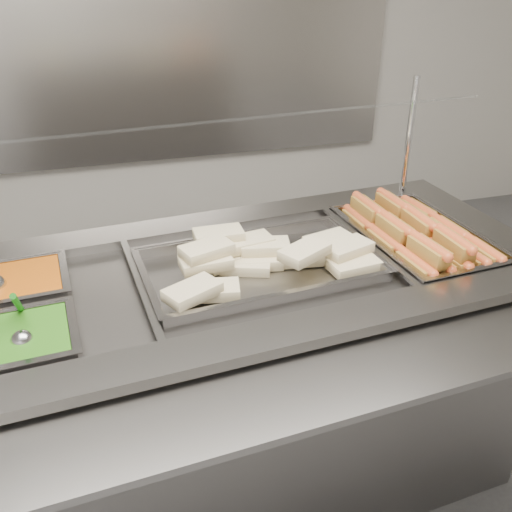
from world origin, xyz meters
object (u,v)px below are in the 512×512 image
object	(u,v)px
pan_hotdogs	(416,244)
pan_wraps	(259,270)
steam_counter	(242,382)
sneeze_guard	(215,126)
serving_spoon	(21,334)

from	to	relation	value
pan_hotdogs	pan_wraps	xyz separation A→B (m)	(-0.59, -0.04, 0.02)
steam_counter	pan_wraps	world-z (taller)	pan_wraps
steam_counter	pan_hotdogs	xyz separation A→B (m)	(0.65, 0.05, 0.43)
steam_counter	sneeze_guard	xyz separation A→B (m)	(-0.02, 0.23, 0.85)
pan_hotdogs	pan_wraps	distance (m)	0.59
sneeze_guard	serving_spoon	xyz separation A→B (m)	(-0.61, -0.43, -0.37)
steam_counter	pan_hotdogs	world-z (taller)	pan_hotdogs
serving_spoon	pan_hotdogs	bearing A→B (deg)	11.19
pan_wraps	serving_spoon	distance (m)	0.72
pan_hotdogs	sneeze_guard	bearing A→B (deg)	165.02
pan_hotdogs	pan_wraps	size ratio (longest dim) A/B	0.81
steam_counter	sneeze_guard	bearing A→B (deg)	94.30
pan_wraps	steam_counter	bearing A→B (deg)	-175.71
serving_spoon	pan_wraps	bearing A→B (deg)	16.81
sneeze_guard	pan_wraps	size ratio (longest dim) A/B	2.35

